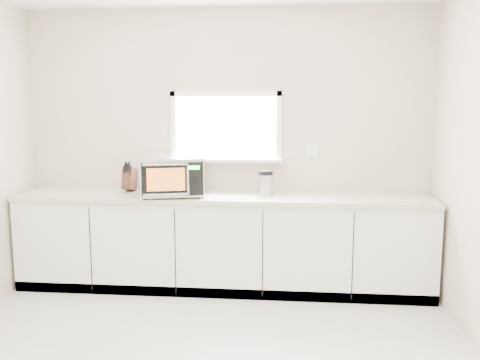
# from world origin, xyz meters

# --- Properties ---
(back_wall) EXTENTS (4.00, 0.17, 2.70)m
(back_wall) POSITION_xyz_m (0.00, 2.00, 1.36)
(back_wall) COLOR beige
(back_wall) RESTS_ON ground
(cabinets) EXTENTS (3.92, 0.60, 0.88)m
(cabinets) POSITION_xyz_m (0.00, 1.70, 0.44)
(cabinets) COLOR white
(cabinets) RESTS_ON ground
(countertop) EXTENTS (3.92, 0.64, 0.04)m
(countertop) POSITION_xyz_m (0.00, 1.69, 0.90)
(countertop) COLOR beige
(countertop) RESTS_ON cabinets
(microwave) EXTENTS (0.66, 0.57, 0.37)m
(microwave) POSITION_xyz_m (-0.46, 1.60, 1.11)
(microwave) COLOR black
(microwave) RESTS_ON countertop
(knife_block) EXTENTS (0.12, 0.22, 0.30)m
(knife_block) POSITION_xyz_m (-0.94, 1.80, 1.05)
(knife_block) COLOR #482419
(knife_block) RESTS_ON countertop
(cutting_board) EXTENTS (0.32, 0.08, 0.32)m
(cutting_board) POSITION_xyz_m (-0.41, 1.94, 1.08)
(cutting_board) COLOR #A25C3E
(cutting_board) RESTS_ON countertop
(coffee_grinder) EXTENTS (0.15, 0.15, 0.24)m
(coffee_grinder) POSITION_xyz_m (0.41, 1.72, 1.04)
(coffee_grinder) COLOR #AEB0B5
(coffee_grinder) RESTS_ON countertop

